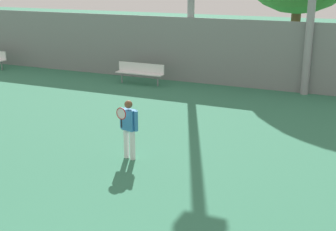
# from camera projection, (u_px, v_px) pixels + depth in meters

# --- Properties ---
(tennis_player) EXTENTS (0.57, 0.46, 1.57)m
(tennis_player) POSITION_uv_depth(u_px,v_px,m) (129.00, 126.00, 11.91)
(tennis_player) COLOR silver
(tennis_player) RESTS_ON ground_plane
(bench_courtside_far) EXTENTS (2.18, 0.40, 0.90)m
(bench_courtside_far) POSITION_uv_depth(u_px,v_px,m) (140.00, 71.00, 20.20)
(bench_courtside_far) COLOR white
(bench_courtside_far) RESTS_ON ground_plane
(back_fence) EXTENTS (34.61, 0.06, 2.81)m
(back_fence) POSITION_uv_depth(u_px,v_px,m) (257.00, 55.00, 19.16)
(back_fence) COLOR gray
(back_fence) RESTS_ON ground_plane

